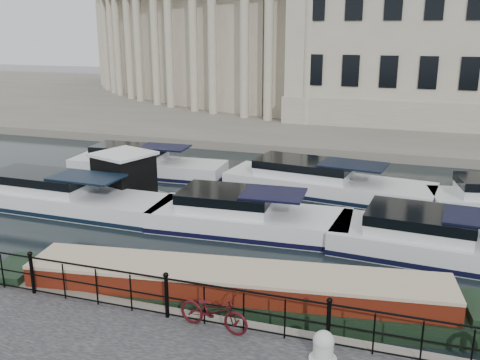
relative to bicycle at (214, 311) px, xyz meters
name	(u,v)px	position (x,y,z in m)	size (l,w,h in m)	color
ground_plane	(202,295)	(-1.30, 2.39, -1.02)	(160.00, 160.00, 0.00)	black
far_bank	(357,106)	(-1.30, 41.39, -0.75)	(120.00, 42.00, 0.55)	#6B665B
railing	(167,293)	(-1.30, 0.14, 0.18)	(24.14, 0.14, 1.22)	black
civic_building	(344,33)	(-2.29, 37.10, 6.01)	(53.55, 31.84, 16.85)	#ADA38C
bicycle	(214,311)	(0.00, 0.00, 0.00)	(0.63, 1.80, 0.95)	#3F0B10
mooring_bollard	(323,346)	(2.70, -0.41, -0.15)	(0.62, 0.62, 0.70)	beige
narrowboat	(235,297)	(-0.14, 1.95, -0.66)	(14.57, 3.91, 1.53)	black
harbour_hut	(124,178)	(-8.15, 9.89, -0.07)	(3.81, 3.49, 2.19)	#6B665B
cabin_cruisers	(269,201)	(-1.46, 10.36, -0.66)	(26.60, 9.55, 1.99)	white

